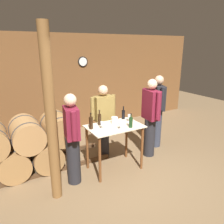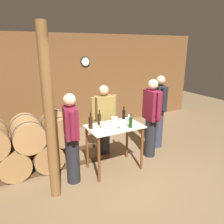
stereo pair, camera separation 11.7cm
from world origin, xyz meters
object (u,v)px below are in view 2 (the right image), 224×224
(wine_glass_near_left, at_px, (101,124))
(wine_glass_near_right, at_px, (129,117))
(person_visitor_with_scarf, at_px, (151,117))
(person_host, at_px, (104,119))
(person_visitor_bearded, at_px, (72,137))
(person_visitor_near_door, at_px, (159,110))
(wine_bottle_right, at_px, (124,114))
(wine_glass_near_center, at_px, (120,124))
(wooden_post, at_px, (49,117))
(wine_bottle_far_left, at_px, (91,122))
(wine_bottle_left, at_px, (100,119))
(wine_bottle_center, at_px, (131,122))
(ice_bucket, at_px, (115,120))

(wine_glass_near_left, bearing_deg, wine_glass_near_right, 8.08)
(wine_glass_near_left, relative_size, person_visitor_with_scarf, 0.08)
(person_host, xyz_separation_m, person_visitor_bearded, (-0.95, -0.67, 0.03))
(wine_glass_near_right, relative_size, person_visitor_near_door, 0.08)
(person_visitor_with_scarf, bearing_deg, person_host, 148.61)
(wine_bottle_right, height_order, wine_glass_near_center, wine_bottle_right)
(wine_bottle_right, xyz_separation_m, wine_glass_near_left, (-0.65, -0.29, -0.00))
(wooden_post, bearing_deg, wine_bottle_right, 18.05)
(wine_glass_near_right, xyz_separation_m, person_host, (-0.29, 0.56, -0.18))
(wine_bottle_right, bearing_deg, wine_bottle_far_left, -167.35)
(wine_bottle_left, xyz_separation_m, person_visitor_with_scarf, (1.18, -0.09, -0.12))
(wine_bottle_left, bearing_deg, wine_bottle_right, 7.68)
(wine_bottle_left, distance_m, wine_bottle_right, 0.60)
(wooden_post, relative_size, wine_bottle_left, 9.08)
(wine_bottle_center, bearing_deg, wine_bottle_left, 137.49)
(wine_bottle_left, height_order, ice_bucket, wine_bottle_left)
(wine_bottle_center, height_order, person_visitor_bearded, person_visitor_bearded)
(wine_bottle_right, relative_size, ice_bucket, 2.12)
(wine_bottle_center, distance_m, person_visitor_bearded, 1.11)
(wine_bottle_center, xyz_separation_m, wine_glass_near_left, (-0.50, 0.20, -0.00))
(wine_bottle_far_left, bearing_deg, wine_bottle_center, -24.30)
(wine_glass_near_center, bearing_deg, wine_bottle_left, 120.03)
(wine_bottle_center, xyz_separation_m, wine_glass_near_right, (0.16, 0.29, 0.00))
(wine_bottle_left, bearing_deg, person_visitor_near_door, 7.28)
(wine_bottle_left, relative_size, person_visitor_bearded, 0.18)
(wine_bottle_far_left, xyz_separation_m, wine_glass_near_center, (0.45, -0.29, -0.02))
(wine_bottle_far_left, bearing_deg, wine_bottle_right, 12.65)
(wine_glass_near_center, xyz_separation_m, wine_glass_near_right, (0.38, 0.28, 0.01))
(wooden_post, xyz_separation_m, wine_bottle_center, (1.47, 0.04, -0.34))
(wine_glass_near_center, relative_size, person_host, 0.09)
(wine_bottle_far_left, relative_size, wine_bottle_left, 1.03)
(wine_bottle_left, height_order, wine_glass_near_center, wine_bottle_left)
(wine_glass_near_center, xyz_separation_m, person_visitor_with_scarf, (0.96, 0.30, -0.10))
(wine_glass_near_right, bearing_deg, wine_bottle_left, 169.39)
(person_visitor_near_door, bearing_deg, person_visitor_with_scarf, -146.72)
(wine_bottle_center, relative_size, person_host, 0.17)
(wine_bottle_right, xyz_separation_m, wine_glass_near_center, (-0.37, -0.47, -0.01))
(wine_bottle_far_left, bearing_deg, ice_bucket, 4.26)
(wine_bottle_right, bearing_deg, person_visitor_near_door, 7.04)
(person_host, bearing_deg, person_visitor_with_scarf, -31.39)
(ice_bucket, bearing_deg, wine_bottle_right, 26.18)
(wine_bottle_far_left, xyz_separation_m, person_visitor_bearded, (-0.41, -0.12, -0.17))
(wine_glass_near_left, height_order, person_visitor_with_scarf, person_visitor_with_scarf)
(wine_bottle_center, height_order, wine_glass_near_left, wine_bottle_center)
(wine_glass_near_left, height_order, wine_glass_near_right, wine_glass_near_right)
(wooden_post, bearing_deg, person_visitor_near_door, 13.86)
(wine_bottle_right, xyz_separation_m, person_visitor_bearded, (-1.23, -0.30, -0.15))
(wine_bottle_center, height_order, ice_bucket, wine_bottle_center)
(wine_glass_near_right, relative_size, person_visitor_bearded, 0.09)
(wine_bottle_center, xyz_separation_m, person_visitor_bearded, (-1.08, 0.18, -0.15))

